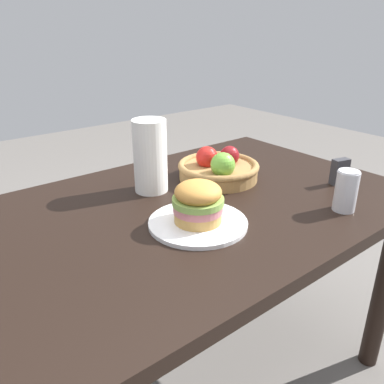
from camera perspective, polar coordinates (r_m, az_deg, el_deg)
ground_plane at (r=1.69m, az=0.05°, el=-25.50°), size 8.00×8.00×0.00m
dining_table at (r=1.27m, az=0.05°, el=-5.86°), size 1.40×0.90×0.75m
plate at (r=1.10m, az=0.86°, el=-4.48°), size 0.28×0.28×0.01m
sandwich at (r=1.07m, az=0.88°, el=-1.42°), size 0.14×0.14×0.12m
soda_can at (r=1.25m, az=21.42°, el=0.16°), size 0.07×0.07×0.13m
fruit_basket at (r=1.41m, az=3.85°, el=3.47°), size 0.29×0.29×0.12m
paper_towel_roll at (r=1.29m, az=-6.07°, el=5.17°), size 0.11×0.11×0.24m
napkin_holder at (r=1.46m, az=20.60°, el=2.79°), size 0.07×0.04×0.09m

